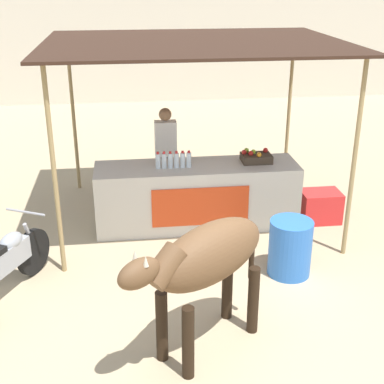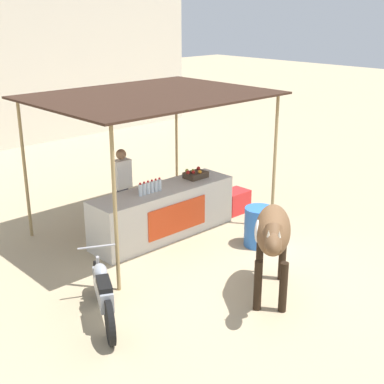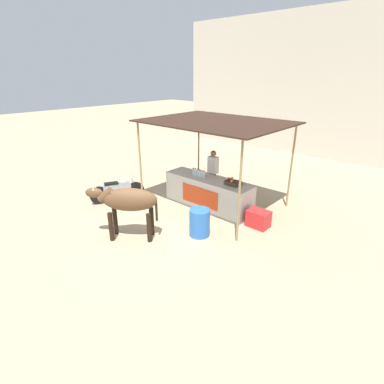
# 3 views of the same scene
# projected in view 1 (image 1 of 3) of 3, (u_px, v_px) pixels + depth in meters

# --- Properties ---
(ground_plane) EXTENTS (60.00, 60.00, 0.00)m
(ground_plane) POSITION_uv_depth(u_px,v_px,m) (222.00, 307.00, 6.20)
(ground_plane) COLOR tan
(stall_counter) EXTENTS (3.00, 0.82, 0.96)m
(stall_counter) POSITION_uv_depth(u_px,v_px,m) (197.00, 196.00, 8.03)
(stall_counter) COLOR beige
(stall_counter) RESTS_ON ground
(stall_awning) EXTENTS (4.20, 3.20, 2.70)m
(stall_awning) POSITION_uv_depth(u_px,v_px,m) (194.00, 49.00, 7.49)
(stall_awning) COLOR #382319
(stall_awning) RESTS_ON ground
(water_bottle_row) EXTENTS (0.52, 0.07, 0.25)m
(water_bottle_row) POSITION_uv_depth(u_px,v_px,m) (173.00, 160.00, 7.71)
(water_bottle_row) COLOR silver
(water_bottle_row) RESTS_ON stall_counter
(fruit_crate) EXTENTS (0.44, 0.32, 0.18)m
(fruit_crate) POSITION_uv_depth(u_px,v_px,m) (256.00, 157.00, 7.97)
(fruit_crate) COLOR #3F3326
(fruit_crate) RESTS_ON stall_counter
(vendor_behind_counter) EXTENTS (0.34, 0.22, 1.65)m
(vendor_behind_counter) POSITION_uv_depth(u_px,v_px,m) (166.00, 157.00, 8.53)
(vendor_behind_counter) COLOR #383842
(vendor_behind_counter) RESTS_ON ground
(cooler_box) EXTENTS (0.60, 0.44, 0.48)m
(cooler_box) POSITION_uv_depth(u_px,v_px,m) (320.00, 206.00, 8.25)
(cooler_box) COLOR red
(cooler_box) RESTS_ON ground
(water_barrel) EXTENTS (0.54, 0.54, 0.74)m
(water_barrel) POSITION_uv_depth(u_px,v_px,m) (290.00, 248.00, 6.76)
(water_barrel) COLOR blue
(water_barrel) RESTS_ON ground
(cow) EXTENTS (1.65, 1.42, 1.44)m
(cow) POSITION_uv_depth(u_px,v_px,m) (205.00, 260.00, 5.16)
(cow) COLOR brown
(cow) RESTS_ON ground
(motorcycle_parked) EXTENTS (0.94, 1.64, 0.90)m
(motorcycle_parked) POSITION_uv_depth(u_px,v_px,m) (3.00, 265.00, 6.25)
(motorcycle_parked) COLOR black
(motorcycle_parked) RESTS_ON ground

